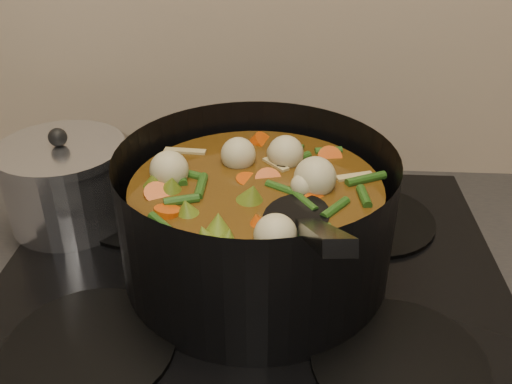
{
  "coord_description": "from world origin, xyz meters",
  "views": [
    {
      "loc": [
        0.04,
        1.38,
        1.38
      ],
      "look_at": [
        0.01,
        1.94,
        1.04
      ],
      "focal_mm": 40.0,
      "sensor_mm": 36.0,
      "label": 1
    }
  ],
  "objects": [
    {
      "name": "stockpot",
      "position": [
        0.01,
        1.94,
        1.0
      ],
      "size": [
        0.35,
        0.45,
        0.24
      ],
      "rotation": [
        0.0,
        0.0,
        -0.12
      ],
      "color": "black",
      "rests_on": "stovetop"
    },
    {
      "name": "stovetop",
      "position": [
        0.0,
        1.93,
        0.92
      ],
      "size": [
        0.62,
        0.54,
        0.03
      ],
      "color": "black",
      "rests_on": "counter"
    },
    {
      "name": "saucepan",
      "position": [
        -0.26,
        2.04,
        0.99
      ],
      "size": [
        0.17,
        0.17,
        0.14
      ],
      "rotation": [
        0.0,
        0.0,
        -0.03
      ],
      "color": "silver",
      "rests_on": "stovetop"
    }
  ]
}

